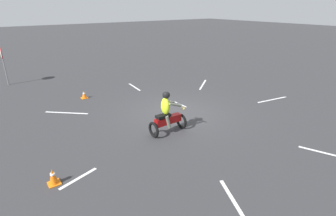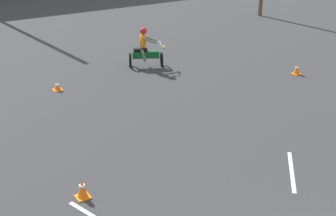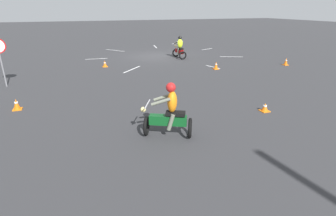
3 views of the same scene
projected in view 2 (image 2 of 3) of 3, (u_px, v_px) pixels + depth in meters
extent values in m
torus|color=black|center=(162.00, 59.00, 19.37)|extent=(0.36, 0.58, 0.60)
torus|color=black|center=(130.00, 60.00, 19.27)|extent=(0.36, 0.58, 0.60)
cube|color=#0F4C1E|center=(146.00, 55.00, 19.23)|extent=(1.09, 0.71, 0.28)
cube|color=black|center=(140.00, 50.00, 19.12)|extent=(0.62, 0.49, 0.10)
cylinder|color=silver|center=(160.00, 43.00, 19.09)|extent=(0.35, 0.64, 0.04)
sphere|color=#F2E08C|center=(164.00, 47.00, 19.17)|extent=(0.22, 0.22, 0.16)
ellipsoid|color=orange|center=(143.00, 41.00, 18.99)|extent=(0.43, 0.48, 0.64)
cylinder|color=slate|center=(150.00, 41.00, 18.81)|extent=(0.53, 0.33, 0.27)
cylinder|color=slate|center=(150.00, 38.00, 19.18)|extent=(0.53, 0.33, 0.27)
cylinder|color=slate|center=(144.00, 56.00, 19.09)|extent=(0.27, 0.22, 0.51)
cylinder|color=slate|center=(143.00, 54.00, 19.35)|extent=(0.27, 0.22, 0.51)
sphere|color=red|center=(143.00, 31.00, 18.82)|extent=(0.38, 0.38, 0.28)
cube|color=orange|center=(58.00, 90.00, 16.96)|extent=(0.32, 0.32, 0.03)
cone|color=orange|center=(57.00, 86.00, 16.90)|extent=(0.24, 0.24, 0.28)
cylinder|color=white|center=(57.00, 85.00, 16.88)|extent=(0.13, 0.13, 0.05)
cube|color=orange|center=(83.00, 197.00, 10.75)|extent=(0.32, 0.32, 0.03)
cone|color=orange|center=(82.00, 188.00, 10.65)|extent=(0.24, 0.24, 0.44)
cylinder|color=white|center=(82.00, 186.00, 10.63)|extent=(0.13, 0.13, 0.05)
cube|color=orange|center=(296.00, 74.00, 18.56)|extent=(0.32, 0.32, 0.03)
cone|color=orange|center=(297.00, 69.00, 18.48)|extent=(0.24, 0.24, 0.39)
cylinder|color=white|center=(297.00, 68.00, 18.45)|extent=(0.13, 0.13, 0.05)
cube|color=silver|center=(292.00, 171.00, 11.80)|extent=(1.41, 1.55, 0.01)
cube|color=silver|center=(88.00, 213.00, 10.21)|extent=(0.45, 1.18, 0.01)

